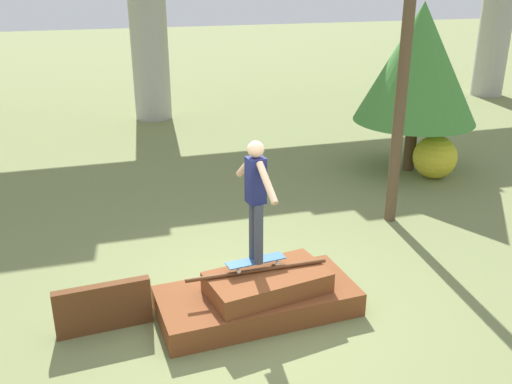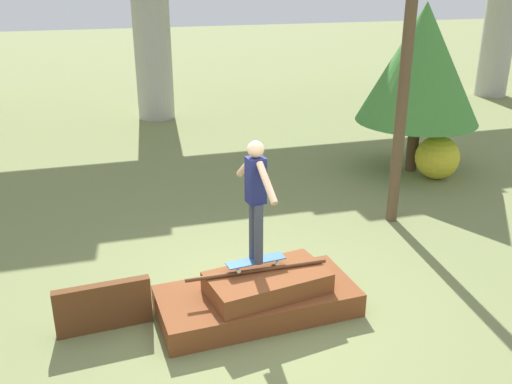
% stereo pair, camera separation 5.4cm
% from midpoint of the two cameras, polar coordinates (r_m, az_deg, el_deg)
% --- Properties ---
extents(ground_plane, '(80.00, 80.00, 0.00)m').
position_cam_midpoint_polar(ground_plane, '(7.90, 0.33, -11.85)').
color(ground_plane, olive).
extents(scrap_pile, '(2.71, 1.35, 0.66)m').
position_cam_midpoint_polar(scrap_pile, '(7.76, 0.58, -10.37)').
color(scrap_pile, brown).
rests_on(scrap_pile, ground_plane).
extents(scrap_plank_loose, '(1.22, 0.22, 0.65)m').
position_cam_midpoint_polar(scrap_plank_loose, '(7.65, -14.81, -11.03)').
color(scrap_plank_loose, '#5B3319').
rests_on(scrap_plank_loose, ground_plane).
extents(skateboard, '(0.82, 0.30, 0.09)m').
position_cam_midpoint_polar(skateboard, '(7.59, 0.21, -6.91)').
color(skateboard, '#23517F').
rests_on(skateboard, scrap_pile).
extents(skater, '(0.24, 1.18, 1.64)m').
position_cam_midpoint_polar(skater, '(7.18, 0.22, -0.15)').
color(skater, '#383D4C').
rests_on(skater, skateboard).
extents(utility_pole, '(1.30, 0.20, 6.31)m').
position_cam_midpoint_polar(utility_pole, '(10.00, 15.15, 14.69)').
color(utility_pole, brown).
rests_on(utility_pole, ground_plane).
extents(tree_behind_left, '(2.68, 2.68, 3.71)m').
position_cam_midpoint_polar(tree_behind_left, '(13.07, 16.32, 12.23)').
color(tree_behind_left, '#4C3823').
rests_on(tree_behind_left, ground_plane).
extents(bush_yellow_flowering, '(0.95, 0.95, 0.95)m').
position_cam_midpoint_polar(bush_yellow_flowering, '(13.12, 17.79, 3.31)').
color(bush_yellow_flowering, gold).
rests_on(bush_yellow_flowering, ground_plane).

